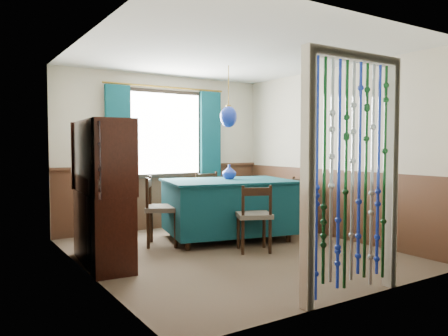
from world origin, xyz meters
TOP-DOWN VIEW (x-y plane):
  - floor at (0.00, 0.00)m, footprint 4.00×4.00m
  - ceiling at (0.00, 0.00)m, footprint 4.00×4.00m
  - wall_back at (0.00, 2.00)m, footprint 3.60×0.00m
  - wall_front at (0.00, -2.00)m, footprint 3.60×0.00m
  - wall_left at (-1.80, 0.00)m, footprint 0.00×4.00m
  - wall_right at (1.80, 0.00)m, footprint 0.00×4.00m
  - wainscot_back at (0.00, 1.99)m, footprint 3.60×0.00m
  - wainscot_front at (0.00, -1.99)m, footprint 3.60×0.00m
  - wainscot_left at (-1.79, 0.00)m, footprint 0.00×4.00m
  - wainscot_right at (1.79, 0.00)m, footprint 0.00×4.00m
  - window at (0.00, 1.95)m, footprint 1.32×0.12m
  - doorway at (0.00, -1.94)m, footprint 1.16×0.12m
  - dining_table at (0.39, 0.67)m, footprint 2.01×1.59m
  - chair_near at (0.26, -0.14)m, footprint 0.56×0.55m
  - chair_far at (0.58, 1.47)m, footprint 0.46×0.44m
  - chair_left at (-0.59, 0.85)m, footprint 0.61×0.62m
  - chair_right at (1.39, 0.42)m, footprint 0.46×0.48m
  - sideboard at (-1.56, 0.33)m, footprint 0.53×1.28m
  - pendant_lamp at (0.39, 0.67)m, footprint 0.24×0.24m
  - vase_table at (0.48, 0.79)m, footprint 0.25×0.25m
  - bowl_shelf at (-1.50, 0.02)m, footprint 0.22×0.22m
  - vase_sideboard at (-1.50, 0.54)m, footprint 0.20×0.20m

SIDE VIEW (x-z plane):
  - floor at x=0.00m, z-range 0.00..0.00m
  - chair_near at x=0.26m, z-range 0.03..0.89m
  - chair_right at x=1.39m, z-range 0.03..0.90m
  - chair_far at x=0.58m, z-range 0.03..0.95m
  - dining_table at x=0.39m, z-range 0.06..0.92m
  - chair_left at x=-0.59m, z-range 0.03..0.96m
  - wainscot_back at x=0.00m, z-range -1.30..2.30m
  - wainscot_front at x=0.00m, z-range -1.30..2.30m
  - wainscot_left at x=-1.79m, z-range -1.50..2.50m
  - wainscot_right at x=1.79m, z-range -1.50..2.50m
  - sideboard at x=-1.56m, z-range -0.25..1.40m
  - vase_sideboard at x=-1.50m, z-range 0.82..1.02m
  - vase_table at x=0.48m, z-range 0.86..1.06m
  - doorway at x=0.00m, z-range -0.04..2.14m
  - bowl_shelf at x=-1.50m, z-range 1.12..1.18m
  - wall_back at x=0.00m, z-range -0.55..3.05m
  - wall_front at x=0.00m, z-range -0.55..3.05m
  - wall_left at x=-1.80m, z-range -0.75..3.25m
  - wall_right at x=1.80m, z-range -0.75..3.25m
  - window at x=0.00m, z-range 0.84..2.26m
  - pendant_lamp at x=0.39m, z-range 1.33..2.21m
  - ceiling at x=0.00m, z-range 2.50..2.50m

